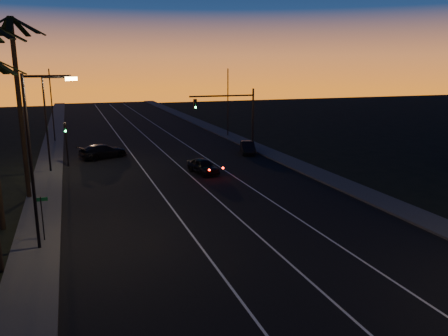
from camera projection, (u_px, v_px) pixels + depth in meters
name	position (u px, v px, depth m)	size (l,w,h in m)	color
road	(193.00, 184.00, 35.39)	(20.00, 170.00, 0.01)	black
sidewalk_left	(44.00, 196.00, 31.74)	(2.40, 170.00, 0.16)	#383836
sidewalk_right	(314.00, 172.00, 39.00)	(2.40, 170.00, 0.16)	#383836
lane_stripe_left	(156.00, 187.00, 34.41)	(0.12, 160.00, 0.01)	silver
lane_stripe_mid	(199.00, 183.00, 35.55)	(0.12, 160.00, 0.01)	silver
lane_stripe_right	(239.00, 179.00, 36.68)	(0.12, 160.00, 0.01)	silver
palm_far	(18.00, 92.00, 29.69)	(4.25, 4.16, 12.53)	black
streetlight_left_near	(36.00, 149.00, 21.52)	(2.55, 0.26, 9.00)	black
streetlight_left_far	(49.00, 116.00, 38.11)	(2.55, 0.26, 8.50)	black
street_sign	(42.00, 214.00, 23.25)	(0.70, 0.06, 2.60)	black
signal_mast	(232.00, 110.00, 45.78)	(7.10, 0.41, 7.00)	black
signal_post	(66.00, 136.00, 40.81)	(0.28, 0.37, 4.20)	black
far_pole_left	(52.00, 106.00, 53.74)	(0.14, 0.14, 9.00)	black
far_pole_right	(228.00, 103.00, 58.12)	(0.14, 0.14, 9.00)	black
lead_car	(203.00, 166.00, 38.64)	(2.39, 4.58, 1.33)	black
right_car	(248.00, 147.00, 47.47)	(2.46, 4.19, 1.31)	black
cross_car	(103.00, 151.00, 45.04)	(5.40, 3.86, 1.45)	black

